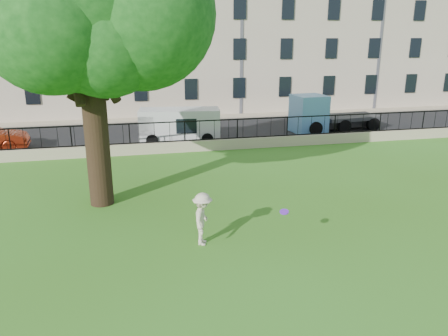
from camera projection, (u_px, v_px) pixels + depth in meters
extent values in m
plane|color=#3B6D1A|center=(239.00, 250.00, 13.26)|extent=(120.00, 120.00, 0.00)
cube|color=tan|center=(185.00, 146.00, 24.37)|extent=(50.00, 0.40, 0.60)
cube|color=black|center=(185.00, 140.00, 24.27)|extent=(50.00, 0.05, 0.06)
cube|color=black|center=(185.00, 122.00, 23.96)|extent=(50.00, 0.05, 0.06)
cube|color=black|center=(176.00, 134.00, 28.84)|extent=(60.00, 9.00, 0.01)
cube|color=tan|center=(168.00, 119.00, 33.68)|extent=(60.00, 1.40, 0.12)
cube|color=beige|center=(159.00, 32.00, 37.11)|extent=(56.00, 10.00, 13.00)
cylinder|color=black|center=(97.00, 142.00, 16.23)|extent=(0.89, 0.89, 4.87)
sphere|color=#134814|center=(140.00, 14.00, 14.54)|extent=(5.08, 5.08, 5.08)
sphere|color=#134814|center=(39.00, 6.00, 15.24)|extent=(5.49, 5.49, 5.49)
imported|color=beige|center=(203.00, 219.00, 13.43)|extent=(0.93, 1.22, 1.68)
cylinder|color=#6722C5|center=(284.00, 212.00, 12.89)|extent=(0.30, 0.29, 0.12)
cube|color=silver|center=(180.00, 125.00, 26.41)|extent=(4.98, 2.46, 2.01)
cube|color=#5894CF|center=(334.00, 112.00, 29.49)|extent=(6.09, 2.67, 2.48)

